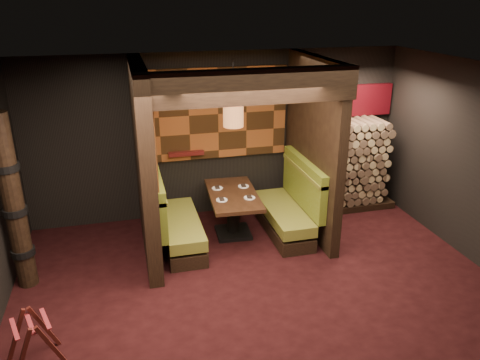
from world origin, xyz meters
The scene contains 20 objects.
floor centered at (0.00, 0.00, -0.01)m, with size 6.50×5.50×0.02m, color black.
ceiling centered at (0.00, 0.00, 2.86)m, with size 6.50×5.50×0.02m, color black.
wall_back centered at (0.00, 2.76, 1.43)m, with size 6.50×0.02×2.85m, color black.
wall_front centered at (0.00, -2.76, 1.43)m, with size 6.50×0.02×2.85m, color black.
partition_left centered at (-1.35, 1.65, 1.43)m, with size 0.20×2.20×2.85m, color black.
partition_right centered at (1.30, 1.70, 1.43)m, with size 0.15×2.10×2.85m, color black.
header_beam centered at (-0.02, 0.70, 2.63)m, with size 2.85×0.18×0.44m, color black.
tapa_back_panel centered at (-0.02, 2.71, 1.82)m, with size 2.40×0.06×1.55m, color brown.
tapa_side_panel centered at (-1.23, 1.82, 1.85)m, with size 0.04×1.85×1.45m, color brown.
lacquer_shelf centered at (-0.60, 2.65, 1.18)m, with size 0.60×0.12×0.07m, color #541413.
booth_bench_left centered at (-0.96, 1.65, 0.40)m, with size 0.68×1.60×1.14m.
booth_bench_right centered at (0.93, 1.65, 0.40)m, with size 0.68×1.60×1.14m.
dining_table centered at (0.01, 1.78, 0.50)m, with size 0.84×1.44×0.74m.
place_settings centered at (0.01, 1.78, 0.75)m, with size 0.65×0.68×0.03m.
pendant_lamp centered at (0.01, 1.73, 2.08)m, with size 0.31×0.31×1.00m.
luggage_rack centered at (-2.72, -0.54, 0.32)m, with size 0.69×0.58×0.64m.
totem_column centered at (-3.05, 1.10, 1.19)m, with size 0.31×0.31×2.40m.
firewood_stack centered at (2.29, 2.35, 0.82)m, with size 1.73×0.70×1.64m.
mosaic_header centered at (2.29, 2.68, 1.92)m, with size 1.83×0.10×0.56m, color maroon.
bay_front_post centered at (1.39, 1.96, 1.43)m, with size 0.08×0.08×2.85m, color black.
Camera 1 is at (-1.60, -4.90, 3.70)m, focal length 35.00 mm.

